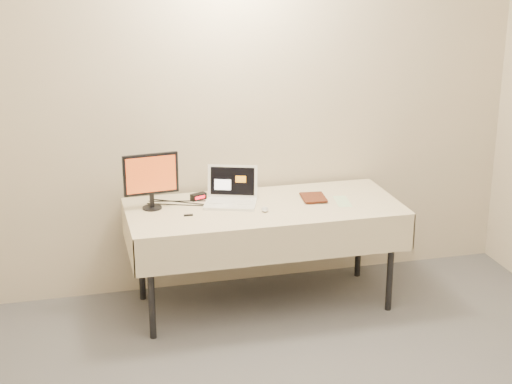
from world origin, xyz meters
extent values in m
cube|color=beige|center=(0.00, 2.50, 1.35)|extent=(4.00, 0.10, 2.70)
cylinder|color=black|center=(-0.82, 1.75, 0.34)|extent=(0.04, 0.04, 0.69)
cylinder|color=black|center=(0.82, 1.75, 0.34)|extent=(0.04, 0.04, 0.69)
cylinder|color=black|center=(-0.82, 2.34, 0.34)|extent=(0.04, 0.04, 0.69)
cylinder|color=black|center=(0.82, 2.34, 0.34)|extent=(0.04, 0.04, 0.69)
cube|color=gray|center=(0.00, 2.04, 0.71)|extent=(1.80, 0.75, 0.04)
cube|color=beige|center=(0.00, 2.04, 0.73)|extent=(1.86, 0.81, 0.01)
cube|color=beige|center=(0.00, 1.64, 0.60)|extent=(1.86, 0.01, 0.25)
cube|color=beige|center=(0.00, 2.45, 0.60)|extent=(1.86, 0.01, 0.25)
cube|color=beige|center=(-0.93, 2.04, 0.60)|extent=(0.01, 0.81, 0.25)
cube|color=beige|center=(0.93, 2.04, 0.60)|extent=(0.01, 0.81, 0.25)
cube|color=white|center=(-0.22, 2.11, 0.75)|extent=(0.41, 0.34, 0.02)
cube|color=white|center=(-0.17, 2.24, 0.87)|extent=(0.34, 0.16, 0.22)
cube|color=black|center=(-0.17, 2.24, 0.87)|extent=(0.30, 0.13, 0.19)
cylinder|color=black|center=(-0.74, 2.17, 0.74)|extent=(0.14, 0.14, 0.01)
cube|color=black|center=(-0.74, 2.17, 0.80)|extent=(0.03, 0.02, 0.09)
cube|color=black|center=(-0.74, 2.17, 0.98)|extent=(0.37, 0.06, 0.28)
cube|color=#D84F19|center=(-0.74, 2.17, 0.98)|extent=(0.33, 0.04, 0.24)
imported|color=maroon|center=(0.29, 2.10, 0.85)|extent=(0.16, 0.04, 0.22)
cube|color=black|center=(-0.41, 2.28, 0.76)|extent=(0.12, 0.08, 0.05)
cube|color=#FF0C19|center=(-0.40, 2.26, 0.76)|extent=(0.07, 0.03, 0.02)
ellipsoid|color=silver|center=(-0.02, 1.94, 0.75)|extent=(0.07, 0.10, 0.02)
cube|color=#C3ECBB|center=(0.55, 2.00, 0.74)|extent=(0.13, 0.25, 0.00)
cube|color=black|center=(-0.53, 1.97, 0.74)|extent=(0.06, 0.02, 0.01)
camera|label=1|loc=(-1.29, -2.81, 2.49)|focal=55.00mm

